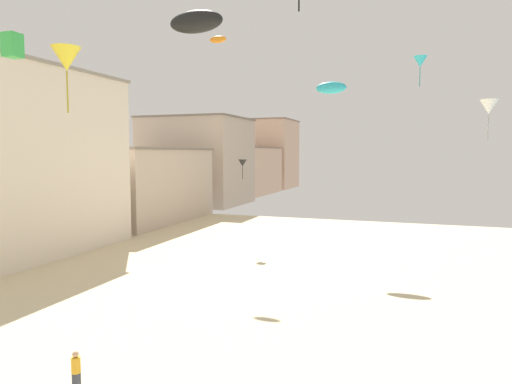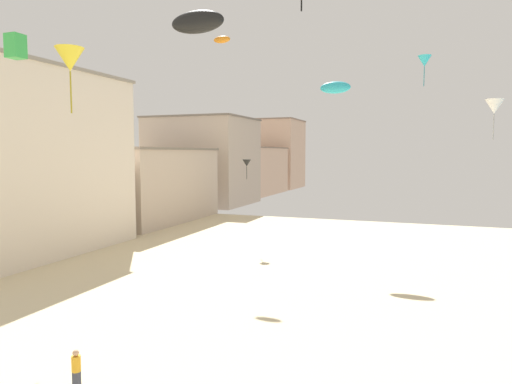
{
  "view_description": "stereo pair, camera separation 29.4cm",
  "coord_description": "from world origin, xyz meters",
  "px_view_note": "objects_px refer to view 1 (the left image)",
  "views": [
    {
      "loc": [
        7.87,
        -1.78,
        9.0
      ],
      "look_at": [
        1.67,
        15.85,
        7.41
      ],
      "focal_mm": 32.19,
      "sensor_mm": 36.0,
      "label": 1
    },
    {
      "loc": [
        8.15,
        -1.68,
        9.0
      ],
      "look_at": [
        1.67,
        15.85,
        7.41
      ],
      "focal_mm": 32.19,
      "sensor_mm": 36.0,
      "label": 2
    }
  ],
  "objects_px": {
    "kite_orange_parafoil": "(218,39)",
    "kite_black_parafoil": "(196,22)",
    "kite_cyan_parafoil": "(331,88)",
    "kite_black_delta": "(243,163)",
    "kite_flyer": "(76,370)",
    "kite_green_box": "(12,45)",
    "kite_cyan_delta": "(420,62)",
    "kite_yellow_delta": "(66,59)",
    "kite_white_delta": "(489,107)"
  },
  "relations": [
    {
      "from": "kite_orange_parafoil",
      "to": "kite_black_delta",
      "type": "height_order",
      "value": "kite_orange_parafoil"
    },
    {
      "from": "kite_yellow_delta",
      "to": "kite_cyan_parafoil",
      "type": "xyz_separation_m",
      "value": [
        11.85,
        19.05,
        0.34
      ]
    },
    {
      "from": "kite_flyer",
      "to": "kite_green_box",
      "type": "distance_m",
      "value": 14.97
    },
    {
      "from": "kite_green_box",
      "to": "kite_yellow_delta",
      "type": "distance_m",
      "value": 4.89
    },
    {
      "from": "kite_green_box",
      "to": "kite_black_delta",
      "type": "bearing_deg",
      "value": 84.66
    },
    {
      "from": "kite_black_parafoil",
      "to": "kite_white_delta",
      "type": "distance_m",
      "value": 26.06
    },
    {
      "from": "kite_yellow_delta",
      "to": "kite_cyan_parafoil",
      "type": "relative_size",
      "value": 1.4
    },
    {
      "from": "kite_cyan_delta",
      "to": "kite_yellow_delta",
      "type": "xyz_separation_m",
      "value": [
        -19.17,
        -14.41,
        -1.26
      ]
    },
    {
      "from": "kite_orange_parafoil",
      "to": "kite_black_parafoil",
      "type": "relative_size",
      "value": 0.56
    },
    {
      "from": "kite_cyan_delta",
      "to": "kite_white_delta",
      "type": "height_order",
      "value": "kite_cyan_delta"
    },
    {
      "from": "kite_cyan_parafoil",
      "to": "kite_black_delta",
      "type": "relative_size",
      "value": 1.42
    },
    {
      "from": "kite_yellow_delta",
      "to": "kite_orange_parafoil",
      "type": "bearing_deg",
      "value": 79.83
    },
    {
      "from": "kite_orange_parafoil",
      "to": "kite_black_parafoil",
      "type": "height_order",
      "value": "kite_orange_parafoil"
    },
    {
      "from": "kite_green_box",
      "to": "kite_black_parafoil",
      "type": "distance_m",
      "value": 8.67
    },
    {
      "from": "kite_cyan_parafoil",
      "to": "kite_black_delta",
      "type": "xyz_separation_m",
      "value": [
        -8.5,
        0.35,
        -6.67
      ]
    },
    {
      "from": "kite_black_delta",
      "to": "kite_black_parafoil",
      "type": "height_order",
      "value": "kite_black_parafoil"
    },
    {
      "from": "kite_yellow_delta",
      "to": "kite_black_parafoil",
      "type": "height_order",
      "value": "kite_black_parafoil"
    },
    {
      "from": "kite_flyer",
      "to": "kite_black_parafoil",
      "type": "bearing_deg",
      "value": -160.27
    },
    {
      "from": "kite_green_box",
      "to": "kite_orange_parafoil",
      "type": "bearing_deg",
      "value": 85.33
    },
    {
      "from": "kite_black_delta",
      "to": "kite_flyer",
      "type": "bearing_deg",
      "value": -81.83
    },
    {
      "from": "kite_white_delta",
      "to": "kite_black_parafoil",
      "type": "bearing_deg",
      "value": -126.65
    },
    {
      "from": "kite_green_box",
      "to": "kite_flyer",
      "type": "bearing_deg",
      "value": -29.96
    },
    {
      "from": "kite_black_delta",
      "to": "kite_black_parafoil",
      "type": "xyz_separation_m",
      "value": [
        5.62,
        -20.76,
        7.22
      ]
    },
    {
      "from": "kite_green_box",
      "to": "kite_yellow_delta",
      "type": "relative_size",
      "value": 0.3
    },
    {
      "from": "kite_cyan_parafoil",
      "to": "kite_black_parafoil",
      "type": "bearing_deg",
      "value": -98.0
    },
    {
      "from": "kite_white_delta",
      "to": "kite_cyan_parafoil",
      "type": "bearing_deg",
      "value": -178.24
    },
    {
      "from": "kite_green_box",
      "to": "kite_white_delta",
      "type": "bearing_deg",
      "value": 46.0
    },
    {
      "from": "kite_cyan_parafoil",
      "to": "kite_green_box",
      "type": "bearing_deg",
      "value": -114.31
    },
    {
      "from": "kite_orange_parafoil",
      "to": "kite_white_delta",
      "type": "relative_size",
      "value": 0.48
    },
    {
      "from": "kite_black_parafoil",
      "to": "kite_green_box",
      "type": "bearing_deg",
      "value": -156.73
    },
    {
      "from": "kite_cyan_delta",
      "to": "kite_black_delta",
      "type": "height_order",
      "value": "kite_cyan_delta"
    },
    {
      "from": "kite_cyan_delta",
      "to": "kite_cyan_parafoil",
      "type": "relative_size",
      "value": 0.82
    },
    {
      "from": "kite_cyan_delta",
      "to": "kite_black_delta",
      "type": "relative_size",
      "value": 1.16
    },
    {
      "from": "kite_black_delta",
      "to": "kite_white_delta",
      "type": "height_order",
      "value": "kite_white_delta"
    },
    {
      "from": "kite_black_delta",
      "to": "kite_yellow_delta",
      "type": "bearing_deg",
      "value": -99.8
    },
    {
      "from": "kite_black_parafoil",
      "to": "kite_white_delta",
      "type": "relative_size",
      "value": 0.86
    },
    {
      "from": "kite_cyan_delta",
      "to": "kite_orange_parafoil",
      "type": "bearing_deg",
      "value": 177.22
    },
    {
      "from": "kite_cyan_delta",
      "to": "kite_black_delta",
      "type": "xyz_separation_m",
      "value": [
        -15.82,
        4.99,
        -7.59
      ]
    },
    {
      "from": "kite_cyan_delta",
      "to": "kite_black_delta",
      "type": "distance_m",
      "value": 18.24
    },
    {
      "from": "kite_cyan_delta",
      "to": "kite_cyan_parafoil",
      "type": "height_order",
      "value": "kite_cyan_delta"
    },
    {
      "from": "kite_flyer",
      "to": "kite_black_delta",
      "type": "relative_size",
      "value": 0.87
    },
    {
      "from": "kite_cyan_parafoil",
      "to": "kite_black_parafoil",
      "type": "distance_m",
      "value": 20.62
    },
    {
      "from": "kite_yellow_delta",
      "to": "kite_black_delta",
      "type": "relative_size",
      "value": 1.98
    },
    {
      "from": "kite_cyan_parafoil",
      "to": "kite_black_parafoil",
      "type": "height_order",
      "value": "kite_black_parafoil"
    },
    {
      "from": "kite_flyer",
      "to": "kite_black_parafoil",
      "type": "relative_size",
      "value": 0.59
    },
    {
      "from": "kite_flyer",
      "to": "kite_black_delta",
      "type": "height_order",
      "value": "kite_black_delta"
    },
    {
      "from": "kite_yellow_delta",
      "to": "kite_black_delta",
      "type": "distance_m",
      "value": 20.68
    },
    {
      "from": "kite_orange_parafoil",
      "to": "kite_cyan_delta",
      "type": "bearing_deg",
      "value": -2.78
    },
    {
      "from": "kite_orange_parafoil",
      "to": "kite_black_delta",
      "type": "relative_size",
      "value": 0.82
    },
    {
      "from": "kite_black_delta",
      "to": "kite_white_delta",
      "type": "relative_size",
      "value": 0.59
    }
  ]
}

